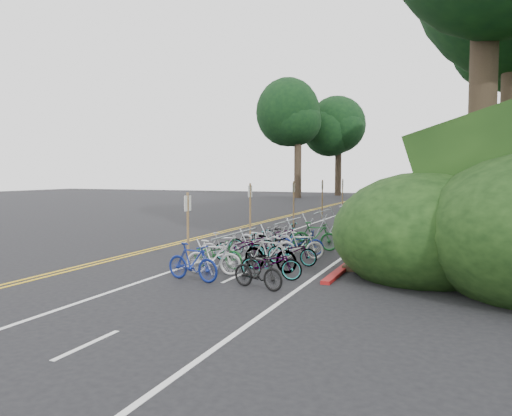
% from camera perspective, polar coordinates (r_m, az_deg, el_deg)
% --- Properties ---
extents(ground, '(120.00, 120.00, 0.00)m').
position_cam_1_polar(ground, '(17.36, -9.01, -5.75)').
color(ground, black).
rests_on(ground, ground).
extents(road_markings, '(7.47, 80.00, 0.01)m').
position_cam_1_polar(road_markings, '(26.21, 3.76, -2.41)').
color(road_markings, gold).
rests_on(road_markings, ground).
extents(red_curb, '(0.25, 28.00, 0.10)m').
position_cam_1_polar(red_curb, '(26.95, 15.36, -2.27)').
color(red_curb, maroon).
rests_on(red_curb, ground).
extents(tree_cluster, '(34.02, 55.35, 21.21)m').
position_cam_1_polar(tree_cluster, '(38.04, 24.16, 19.27)').
color(tree_cluster, '#2D2319').
rests_on(tree_cluster, ground).
extents(bike_rack_front, '(1.09, 3.23, 1.06)m').
position_cam_1_polar(bike_rack_front, '(15.66, -2.37, -3.82)').
color(bike_rack_front, '#969CA7').
rests_on(bike_rack_front, ground).
extents(bike_racks_rest, '(1.14, 23.00, 1.17)m').
position_cam_1_polar(bike_racks_rest, '(28.30, 10.20, -0.26)').
color(bike_racks_rest, '#969CA7').
rests_on(bike_racks_rest, ground).
extents(signpost_near, '(0.08, 0.40, 2.32)m').
position_cam_1_polar(signpost_near, '(16.05, -7.80, -1.73)').
color(signpost_near, brown).
rests_on(signpost_near, ground).
extents(signposts_rest, '(0.08, 18.40, 2.50)m').
position_cam_1_polar(signposts_rest, '(29.82, 6.11, 1.10)').
color(signposts_rest, brown).
rests_on(signposts_rest, ground).
extents(bike_front, '(1.19, 1.64, 0.98)m').
position_cam_1_polar(bike_front, '(16.61, -3.68, -4.45)').
color(bike_front, '#9E9EA3').
rests_on(bike_front, ground).
extents(bike_valet, '(3.05, 9.12, 1.08)m').
position_cam_1_polar(bike_valet, '(16.65, 1.02, -4.45)').
color(bike_valet, navy).
rests_on(bike_valet, ground).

